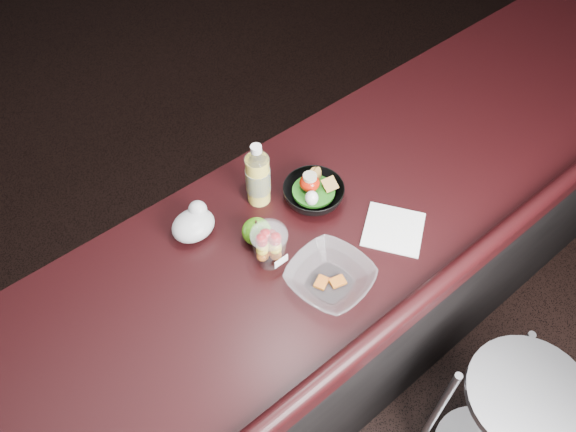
# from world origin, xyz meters

# --- Properties ---
(ground) EXTENTS (8.00, 8.00, 0.00)m
(ground) POSITION_xyz_m (0.00, 0.00, 0.00)
(ground) COLOR black
(ground) RESTS_ON ground
(room_shell) EXTENTS (8.00, 8.00, 8.00)m
(room_shell) POSITION_xyz_m (0.00, 0.00, 1.83)
(room_shell) COLOR black
(room_shell) RESTS_ON ground
(counter) EXTENTS (4.06, 0.71, 1.02)m
(counter) POSITION_xyz_m (0.00, 0.30, 0.51)
(counter) COLOR black
(counter) RESTS_ON ground
(stool_right) EXTENTS (0.42, 0.42, 0.73)m
(stool_right) POSITION_xyz_m (0.25, -0.37, 0.53)
(stool_right) COLOR silver
(stool_right) RESTS_ON ground
(lemonade_bottle) EXTENTS (0.07, 0.07, 0.21)m
(lemonade_bottle) POSITION_xyz_m (-0.04, 0.48, 1.11)
(lemonade_bottle) COLOR yellow
(lemonade_bottle) RESTS_ON counter
(fruit_cup) EXTENTS (0.10, 0.10, 0.14)m
(fruit_cup) POSITION_xyz_m (-0.15, 0.29, 1.09)
(fruit_cup) COLOR white
(fruit_cup) RESTS_ON counter
(green_apple) EXTENTS (0.08, 0.08, 0.08)m
(green_apple) POSITION_xyz_m (-0.14, 0.36, 1.06)
(green_apple) COLOR #2E7F0E
(green_apple) RESTS_ON counter
(plastic_bag) EXTENTS (0.12, 0.10, 0.09)m
(plastic_bag) POSITION_xyz_m (-0.26, 0.49, 1.06)
(plastic_bag) COLOR silver
(plastic_bag) RESTS_ON counter
(snack_bowl) EXTENTS (0.21, 0.21, 0.10)m
(snack_bowl) POSITION_xyz_m (0.07, 0.38, 1.05)
(snack_bowl) COLOR black
(snack_bowl) RESTS_ON counter
(takeout_bowl) EXTENTS (0.25, 0.25, 0.05)m
(takeout_bowl) POSITION_xyz_m (-0.08, 0.13, 1.05)
(takeout_bowl) COLOR silver
(takeout_bowl) RESTS_ON counter
(paper_napkin) EXTENTS (0.22, 0.22, 0.00)m
(paper_napkin) POSITION_xyz_m (0.18, 0.15, 1.02)
(paper_napkin) COLOR white
(paper_napkin) RESTS_ON counter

